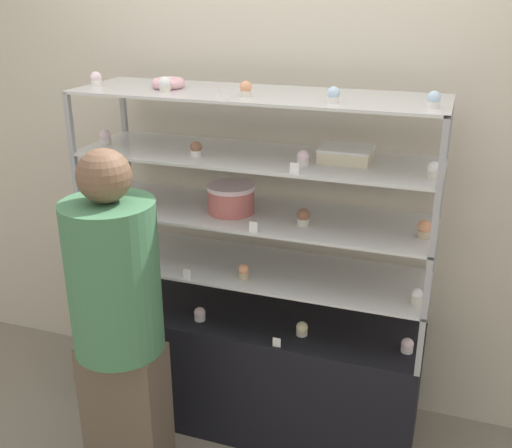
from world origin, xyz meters
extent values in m
plane|color=gray|center=(0.00, 0.00, 0.00)|extent=(20.00, 20.00, 0.00)
cube|color=beige|center=(0.00, 0.38, 1.30)|extent=(8.00, 0.05, 2.60)
cube|color=black|center=(0.00, 0.00, 0.30)|extent=(1.57, 0.47, 0.60)
cube|color=#99999E|center=(-0.77, 0.22, 0.74)|extent=(0.02, 0.02, 0.27)
cube|color=#99999E|center=(0.77, 0.22, 0.74)|extent=(0.02, 0.02, 0.27)
cube|color=#99999E|center=(-0.77, -0.22, 0.74)|extent=(0.02, 0.02, 0.27)
cube|color=#99999E|center=(0.77, -0.22, 0.74)|extent=(0.02, 0.02, 0.27)
cube|color=silver|center=(0.00, 0.00, 0.86)|extent=(1.57, 0.47, 0.01)
cube|color=#99999E|center=(-0.77, 0.22, 1.00)|extent=(0.02, 0.02, 0.27)
cube|color=#99999E|center=(0.77, 0.22, 1.00)|extent=(0.02, 0.02, 0.27)
cube|color=#99999E|center=(-0.77, -0.22, 1.00)|extent=(0.02, 0.02, 0.27)
cube|color=#99999E|center=(0.77, -0.22, 1.00)|extent=(0.02, 0.02, 0.27)
cube|color=silver|center=(0.00, 0.00, 1.13)|extent=(1.57, 0.47, 0.01)
cube|color=#99999E|center=(-0.77, 0.22, 1.27)|extent=(0.02, 0.02, 0.27)
cube|color=#99999E|center=(0.77, 0.22, 1.27)|extent=(0.02, 0.02, 0.27)
cube|color=#99999E|center=(-0.77, -0.22, 1.27)|extent=(0.02, 0.02, 0.27)
cube|color=#99999E|center=(0.77, -0.22, 1.27)|extent=(0.02, 0.02, 0.27)
cube|color=silver|center=(0.00, 0.00, 1.40)|extent=(1.57, 0.47, 0.01)
cube|color=#99999E|center=(-0.77, 0.22, 1.54)|extent=(0.02, 0.02, 0.27)
cube|color=#99999E|center=(0.77, 0.22, 1.54)|extent=(0.02, 0.02, 0.27)
cube|color=#99999E|center=(-0.77, -0.22, 1.54)|extent=(0.02, 0.02, 0.27)
cube|color=#99999E|center=(0.77, -0.22, 1.54)|extent=(0.02, 0.02, 0.27)
cube|color=silver|center=(0.00, 0.00, 1.66)|extent=(1.57, 0.47, 0.01)
cylinder|color=#C66660|center=(-0.11, -0.02, 1.19)|extent=(0.21, 0.21, 0.11)
cylinder|color=silver|center=(-0.11, -0.02, 1.26)|extent=(0.22, 0.22, 0.02)
cube|color=beige|center=(0.38, 0.03, 1.43)|extent=(0.21, 0.18, 0.05)
cube|color=white|center=(0.38, 0.03, 1.46)|extent=(0.21, 0.18, 0.01)
cylinder|color=white|center=(-0.71, -0.07, 0.62)|extent=(0.05, 0.05, 0.02)
sphere|color=#F4EAB2|center=(-0.71, -0.07, 0.64)|extent=(0.05, 0.05, 0.05)
cylinder|color=white|center=(-0.24, -0.11, 0.62)|extent=(0.05, 0.05, 0.02)
sphere|color=silver|center=(-0.24, -0.11, 0.64)|extent=(0.05, 0.05, 0.05)
cylinder|color=beige|center=(0.25, -0.08, 0.62)|extent=(0.05, 0.05, 0.02)
sphere|color=#F4EAB2|center=(0.25, -0.08, 0.64)|extent=(0.05, 0.05, 0.05)
cylinder|color=white|center=(0.72, -0.06, 0.62)|extent=(0.05, 0.05, 0.02)
sphere|color=silver|center=(0.72, -0.06, 0.64)|extent=(0.05, 0.05, 0.05)
cube|color=white|center=(0.17, -0.21, 0.63)|extent=(0.04, 0.00, 0.04)
cylinder|color=white|center=(-0.73, -0.12, 0.89)|extent=(0.05, 0.05, 0.03)
sphere|color=#8C5B42|center=(-0.73, -0.12, 0.91)|extent=(0.05, 0.05, 0.05)
cylinder|color=#CCB28C|center=(-0.01, -0.13, 0.89)|extent=(0.05, 0.05, 0.03)
sphere|color=#E5996B|center=(-0.01, -0.13, 0.91)|extent=(0.05, 0.05, 0.05)
cylinder|color=beige|center=(0.73, -0.11, 0.89)|extent=(0.05, 0.05, 0.03)
sphere|color=white|center=(0.73, -0.11, 0.91)|extent=(0.05, 0.05, 0.05)
cube|color=white|center=(-0.25, -0.21, 0.89)|extent=(0.04, 0.00, 0.04)
cylinder|color=white|center=(-0.74, -0.04, 1.15)|extent=(0.05, 0.05, 0.03)
sphere|color=silver|center=(-0.74, -0.04, 1.18)|extent=(0.06, 0.06, 0.06)
cylinder|color=beige|center=(0.24, -0.07, 1.15)|extent=(0.05, 0.05, 0.03)
sphere|color=#8C5B42|center=(0.24, -0.07, 1.18)|extent=(0.06, 0.06, 0.06)
cylinder|color=#CCB28C|center=(0.73, -0.04, 1.15)|extent=(0.05, 0.05, 0.03)
sphere|color=#E5996B|center=(0.73, -0.04, 1.18)|extent=(0.06, 0.06, 0.06)
cube|color=white|center=(0.06, -0.21, 1.16)|extent=(0.04, 0.00, 0.04)
cylinder|color=white|center=(-0.72, -0.04, 1.42)|extent=(0.05, 0.05, 0.03)
sphere|color=silver|center=(-0.72, -0.04, 1.44)|extent=(0.05, 0.05, 0.05)
cylinder|color=white|center=(-0.24, -0.10, 1.42)|extent=(0.05, 0.05, 0.03)
sphere|color=#8C5B42|center=(-0.24, -0.10, 1.44)|extent=(0.05, 0.05, 0.05)
cylinder|color=white|center=(0.23, -0.09, 1.42)|extent=(0.05, 0.05, 0.03)
sphere|color=silver|center=(0.23, -0.09, 1.44)|extent=(0.05, 0.05, 0.05)
cylinder|color=beige|center=(0.74, -0.09, 1.42)|extent=(0.05, 0.05, 0.03)
sphere|color=white|center=(0.74, -0.09, 1.44)|extent=(0.05, 0.05, 0.05)
cube|color=white|center=(0.23, -0.21, 1.43)|extent=(0.04, 0.00, 0.04)
cylinder|color=white|center=(-0.73, -0.05, 1.68)|extent=(0.05, 0.05, 0.02)
sphere|color=silver|center=(-0.73, -0.05, 1.71)|extent=(0.05, 0.05, 0.05)
cylinder|color=beige|center=(-0.37, -0.10, 1.68)|extent=(0.05, 0.05, 0.02)
sphere|color=white|center=(-0.37, -0.10, 1.71)|extent=(0.05, 0.05, 0.05)
cylinder|color=beige|center=(-0.01, -0.10, 1.68)|extent=(0.05, 0.05, 0.02)
sphere|color=#E5996B|center=(-0.01, -0.10, 1.71)|extent=(0.05, 0.05, 0.05)
cylinder|color=white|center=(0.35, -0.12, 1.68)|extent=(0.05, 0.05, 0.02)
sphere|color=silver|center=(0.35, -0.12, 1.71)|extent=(0.05, 0.05, 0.05)
cylinder|color=white|center=(0.72, -0.10, 1.68)|extent=(0.05, 0.05, 0.02)
sphere|color=silver|center=(0.72, -0.10, 1.71)|extent=(0.05, 0.05, 0.05)
cube|color=white|center=(-0.06, -0.21, 1.69)|extent=(0.04, 0.00, 0.04)
torus|color=#EFB2BC|center=(-0.40, -0.01, 1.69)|extent=(0.15, 0.15, 0.04)
cube|color=brown|center=(-0.38, -0.59, 0.36)|extent=(0.34, 0.19, 0.72)
cylinder|color=#3F724C|center=(-0.38, -0.59, 1.03)|extent=(0.36, 0.36, 0.62)
sphere|color=brown|center=(-0.38, -0.59, 1.44)|extent=(0.20, 0.20, 0.20)
camera|label=1|loc=(0.82, -2.37, 2.08)|focal=42.00mm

